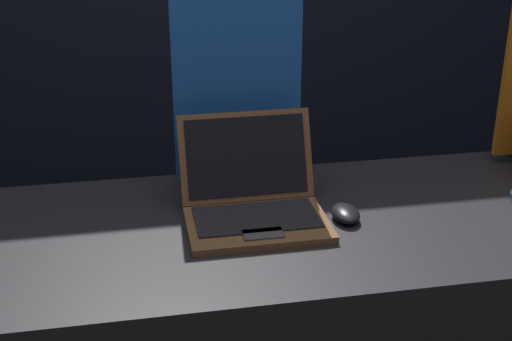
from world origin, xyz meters
The scene contains 3 objects.
laptop_middle centered at (0.00, 0.40, 0.97)m, with size 0.35×0.33×0.24m.
mouse_middle centered at (0.23, 0.34, 0.93)m, with size 0.07×0.11×0.03m.
promo_stand_middle centered at (0.00, 0.63, 1.17)m, with size 0.35×0.07×0.53m.
Camera 1 is at (-0.30, -1.22, 1.75)m, focal length 50.00 mm.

